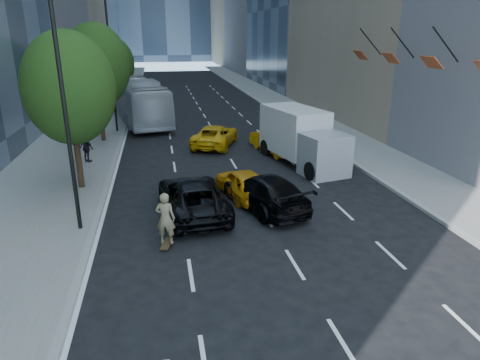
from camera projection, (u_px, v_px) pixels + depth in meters
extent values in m
plane|color=black|center=(266.00, 267.00, 14.25)|extent=(160.00, 160.00, 0.00)
cube|color=slate|center=(97.00, 115.00, 40.51)|extent=(6.00, 120.00, 0.15)
cube|color=slate|center=(289.00, 109.00, 43.87)|extent=(4.00, 120.00, 0.15)
cylinder|color=black|center=(63.00, 100.00, 15.15)|extent=(0.16, 0.16, 10.00)
cylinder|color=black|center=(111.00, 65.00, 31.87)|extent=(0.16, 0.16, 10.00)
cylinder|color=black|center=(78.00, 156.00, 20.78)|extent=(0.30, 0.30, 3.15)
ellipsoid|color=#18350E|center=(69.00, 88.00, 19.72)|extent=(4.20, 4.20, 5.25)
cylinder|color=black|center=(101.00, 117.00, 30.04)|extent=(0.30, 0.30, 3.38)
ellipsoid|color=#18350E|center=(96.00, 66.00, 28.90)|extent=(4.50, 4.50, 5.62)
cylinder|color=black|center=(117.00, 95.00, 42.19)|extent=(0.30, 0.30, 2.93)
ellipsoid|color=#18350E|center=(114.00, 64.00, 41.21)|extent=(3.90, 3.90, 4.88)
cylinder|color=black|center=(129.00, 76.00, 49.39)|extent=(0.14, 0.14, 5.20)
imported|color=black|center=(127.00, 61.00, 48.87)|extent=(2.48, 0.53, 1.00)
cylinder|color=black|center=(446.00, 45.00, 21.43)|extent=(1.75, 0.08, 1.75)
cube|color=#B45129|center=(431.00, 62.00, 21.59)|extent=(0.64, 1.30, 0.64)
cylinder|color=black|center=(403.00, 43.00, 25.14)|extent=(1.75, 0.08, 1.75)
cube|color=#B45129|center=(391.00, 58.00, 25.30)|extent=(0.64, 1.30, 0.64)
cylinder|color=black|center=(371.00, 42.00, 28.86)|extent=(1.75, 0.08, 1.75)
cube|color=#B45129|center=(360.00, 55.00, 29.02)|extent=(0.64, 1.30, 0.64)
imported|color=#7F714F|center=(166.00, 222.00, 15.32)|extent=(0.81, 0.63, 1.95)
imported|color=black|center=(193.00, 196.00, 18.29)|extent=(2.99, 5.75, 1.55)
imported|color=black|center=(265.00, 191.00, 18.89)|extent=(3.47, 5.64, 1.53)
imported|color=orange|center=(243.00, 183.00, 20.15)|extent=(2.46, 4.32, 1.38)
imported|color=#E9A10C|center=(277.00, 140.00, 27.74)|extent=(2.76, 5.15, 1.61)
imported|color=#DEA30B|center=(215.00, 136.00, 29.40)|extent=(4.14, 5.74, 1.45)
imported|color=#D4980B|center=(271.00, 138.00, 29.19)|extent=(2.33, 4.57, 1.27)
imported|color=#B8B9BE|center=(140.00, 101.00, 37.16)|extent=(5.56, 13.53, 3.67)
cube|color=silver|center=(294.00, 130.00, 25.79)|extent=(3.31, 4.99, 2.69)
cube|color=gray|center=(325.00, 155.00, 23.07)|extent=(2.66, 2.44, 2.29)
cylinder|color=black|center=(311.00, 171.00, 22.55)|extent=(0.55, 1.05, 1.00)
cylinder|color=black|center=(344.00, 167.00, 23.32)|extent=(0.55, 1.05, 1.00)
cylinder|color=black|center=(266.00, 147.00, 27.23)|extent=(0.55, 1.05, 1.00)
cylinder|color=black|center=(295.00, 144.00, 28.01)|extent=(0.55, 1.05, 1.00)
imported|color=black|center=(87.00, 148.00, 25.12)|extent=(1.02, 0.94, 1.68)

